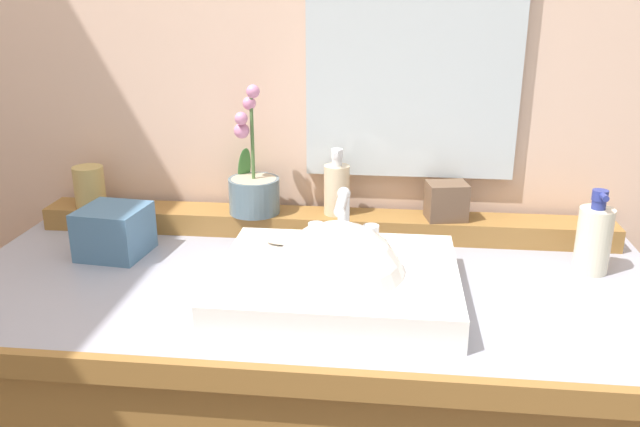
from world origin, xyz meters
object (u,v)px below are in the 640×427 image
Objects in this scene: trinket_box at (446,201)px; lotion_bottle at (594,238)px; soap_dispenser at (337,188)px; sink_basin at (337,287)px; soap_bar at (282,238)px; potted_plant at (253,186)px; tissue_box at (114,231)px; tumbler_cup at (89,187)px.

trinket_box is 0.31m from lotion_bottle.
lotion_bottle is at bearing -15.99° from soap_dispenser.
soap_bar is (-0.12, 0.11, 0.05)m from sink_basin.
potted_plant reaches higher than lotion_bottle.
soap_dispenser reaches higher than sink_basin.
sink_basin is 3.35× the size of tissue_box.
soap_bar is at bearing -64.07° from potted_plant.
sink_basin is 0.40m from potted_plant.
tumbler_cup is 0.73× the size of tissue_box.
potted_plant is 0.44m from trinket_box.
soap_bar is 0.24m from soap_dispenser.
soap_dispenser is (0.09, 0.22, 0.04)m from soap_bar.
trinket_box is at bearing -1.85° from soap_dispenser.
tumbler_cup is (-0.61, 0.32, 0.07)m from sink_basin.
sink_basin reaches higher than lotion_bottle.
sink_basin is 0.17m from soap_bar.
trinket_box is 0.50× the size of lotion_bottle.
potted_plant is (-0.10, 0.21, 0.04)m from soap_bar.
soap_bar is 0.53m from tumbler_cup.
soap_bar is 0.62m from lotion_bottle.
lotion_bottle is (1.11, -0.14, -0.03)m from tumbler_cup.
soap_bar is 0.54× the size of tissue_box.
soap_dispenser is 0.25m from trinket_box.
potted_plant reaches higher than trinket_box.
tumbler_cup is 1.11m from lotion_bottle.
sink_basin is 2.55× the size of lotion_bottle.
soap_dispenser is (-0.03, 0.33, 0.09)m from sink_basin.
tissue_box is at bearing 172.62° from soap_bar.
tumbler_cup is (-0.49, 0.21, 0.03)m from soap_bar.
tumbler_cup is at bearing 169.32° from trinket_box.
tissue_box is (-0.37, 0.05, -0.02)m from soap_bar.
tumbler_cup is 0.83m from trinket_box.
sink_basin reaches higher than soap_bar.
sink_basin is 0.69m from tumbler_cup.
potted_plant is 0.73m from lotion_bottle.
sink_basin is 4.56× the size of tumbler_cup.
tumbler_cup is 0.21m from tissue_box.
soap_dispenser reaches higher than tissue_box.
lotion_bottle is (0.52, -0.15, -0.04)m from soap_dispenser.
lotion_bottle is at bearing -10.98° from potted_plant.
trinket_box is 0.72m from tissue_box.
sink_basin is 1.48× the size of potted_plant.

